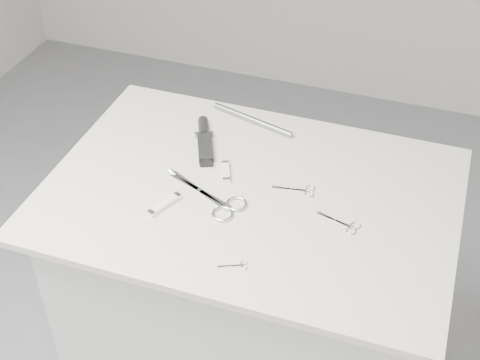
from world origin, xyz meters
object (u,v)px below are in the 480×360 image
(tiny_scissors, at_px, (237,266))
(pocket_knife_b, at_px, (226,172))
(sheathed_knife, at_px, (204,139))
(pocket_knife_a, at_px, (165,204))
(large_shears, at_px, (219,202))
(embroidery_scissors_a, at_px, (345,225))
(embroidery_scissors_b, at_px, (301,190))
(plinth, at_px, (249,315))
(metal_rail, at_px, (252,120))

(tiny_scissors, relative_size, pocket_knife_b, 0.83)
(sheathed_knife, bearing_deg, pocket_knife_b, -161.92)
(pocket_knife_a, bearing_deg, large_shears, -42.95)
(embroidery_scissors_a, bearing_deg, pocket_knife_b, -179.81)
(pocket_knife_a, distance_m, pocket_knife_b, 0.19)
(sheathed_knife, xyz_separation_m, pocket_knife_a, (0.01, -0.28, -0.00))
(tiny_scissors, xyz_separation_m, sheathed_knife, (-0.23, 0.40, 0.01))
(embroidery_scissors_b, bearing_deg, plinth, -169.33)
(tiny_scissors, xyz_separation_m, pocket_knife_b, (-0.13, 0.29, 0.00))
(pocket_knife_a, relative_size, metal_rail, 0.38)
(pocket_knife_b, bearing_deg, pocket_knife_a, 127.79)
(plinth, bearing_deg, metal_rail, 107.23)
(tiny_scissors, height_order, sheathed_knife, sheathed_knife)
(sheathed_knife, relative_size, metal_rail, 0.72)
(plinth, xyz_separation_m, pocket_knife_b, (-0.08, 0.05, 0.47))
(pocket_knife_a, bearing_deg, tiny_scissors, -96.37)
(pocket_knife_a, height_order, metal_rail, metal_rail)
(embroidery_scissors_a, distance_m, sheathed_knife, 0.47)
(sheathed_knife, bearing_deg, embroidery_scissors_b, -135.43)
(pocket_knife_b, relative_size, metal_rail, 0.30)
(plinth, relative_size, pocket_knife_b, 11.63)
(pocket_knife_a, bearing_deg, pocket_knife_b, -6.92)
(plinth, relative_size, pocket_knife_a, 9.33)
(embroidery_scissors_b, relative_size, metal_rail, 0.41)
(large_shears, relative_size, pocket_knife_a, 2.36)
(embroidery_scissors_b, bearing_deg, sheathed_knife, 149.90)
(embroidery_scissors_a, height_order, pocket_knife_a, pocket_knife_a)
(large_shears, bearing_deg, embroidery_scissors_a, 28.31)
(tiny_scissors, bearing_deg, embroidery_scissors_b, 53.38)
(metal_rail, bearing_deg, embroidery_scissors_b, -49.65)
(plinth, height_order, embroidery_scissors_a, embroidery_scissors_a)
(plinth, xyz_separation_m, sheathed_knife, (-0.18, 0.16, 0.48))
(large_shears, bearing_deg, plinth, 73.18)
(embroidery_scissors_b, distance_m, metal_rail, 0.32)
(sheathed_knife, distance_m, pocket_knife_a, 0.28)
(large_shears, xyz_separation_m, pocket_knife_b, (-0.02, 0.11, 0.00))
(large_shears, xyz_separation_m, metal_rail, (-0.03, 0.35, 0.01))
(large_shears, bearing_deg, embroidery_scissors_b, 55.72)
(sheathed_knife, distance_m, metal_rail, 0.16)
(large_shears, height_order, pocket_knife_a, pocket_knife_a)
(embroidery_scissors_a, xyz_separation_m, tiny_scissors, (-0.19, -0.20, -0.00))
(pocket_knife_a, relative_size, pocket_knife_b, 1.25)
(tiny_scissors, bearing_deg, sheathed_knife, 96.15)
(embroidery_scissors_a, bearing_deg, tiny_scissors, -117.96)
(sheathed_knife, height_order, metal_rail, sheathed_knife)
(embroidery_scissors_a, bearing_deg, metal_rail, 151.05)
(plinth, relative_size, embroidery_scissors_b, 8.50)
(large_shears, xyz_separation_m, pocket_knife_a, (-0.12, -0.05, 0.00))
(tiny_scissors, xyz_separation_m, pocket_knife_a, (-0.23, 0.13, 0.00))
(large_shears, relative_size, metal_rail, 0.89)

